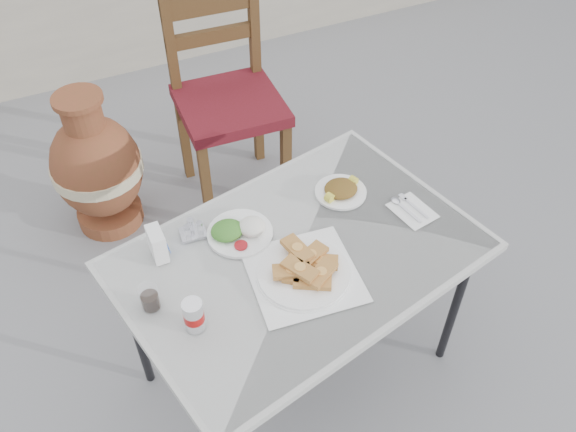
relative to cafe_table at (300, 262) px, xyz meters
name	(u,v)px	position (x,y,z in m)	size (l,w,h in m)	color
ground	(281,356)	(-0.04, 0.07, -0.65)	(80.00, 80.00, 0.00)	slate
cafe_table	(300,262)	(0.00, 0.00, 0.00)	(1.29, 1.01, 0.70)	black
pide_plate	(304,269)	(-0.03, -0.09, 0.08)	(0.37, 0.37, 0.07)	white
salad_rice_plate	(239,231)	(-0.15, 0.16, 0.07)	(0.22, 0.22, 0.06)	white
salad_chopped_plate	(341,190)	(0.25, 0.19, 0.06)	(0.19, 0.19, 0.04)	white
soda_can	(194,315)	(-0.40, -0.13, 0.10)	(0.06, 0.06, 0.11)	silver
cola_glass	(150,299)	(-0.50, 0.00, 0.09)	(0.06, 0.06, 0.09)	white
napkin_holder	(157,244)	(-0.42, 0.18, 0.10)	(0.06, 0.09, 0.11)	white
condiment_caddy	(193,230)	(-0.29, 0.22, 0.07)	(0.09, 0.08, 0.06)	silver
cutlery_napkin	(410,209)	(0.43, 0.02, 0.05)	(0.14, 0.17, 0.01)	white
chair	(227,97)	(0.17, 1.14, -0.10)	(0.50, 0.50, 1.06)	#3B2410
terracotta_urn	(97,168)	(-0.48, 1.15, -0.31)	(0.42, 0.42, 0.73)	brown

